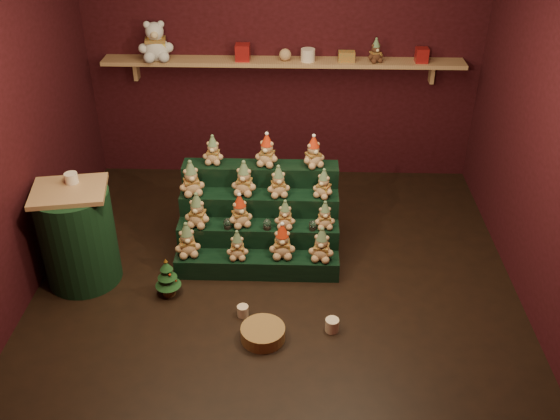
{
  "coord_description": "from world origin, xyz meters",
  "views": [
    {
      "loc": [
        0.16,
        -4.16,
        3.31
      ],
      "look_at": [
        0.02,
        0.25,
        0.57
      ],
      "focal_mm": 40.0,
      "sensor_mm": 36.0,
      "label": 1
    }
  ],
  "objects_px": {
    "riser_tier_front": "(257,265)",
    "side_table": "(78,236)",
    "snow_globe_a": "(228,223)",
    "snow_globe_c": "(313,225)",
    "mug_right": "(332,325)",
    "wicker_basket": "(263,333)",
    "mug_left": "(243,311)",
    "white_bear": "(155,36)",
    "snow_globe_b": "(267,224)",
    "brown_bear": "(376,51)",
    "mini_christmas_tree": "(167,277)"
  },
  "relations": [
    {
      "from": "riser_tier_front",
      "to": "side_table",
      "type": "height_order",
      "value": "side_table"
    },
    {
      "from": "snow_globe_a",
      "to": "white_bear",
      "type": "xyz_separation_m",
      "value": [
        -0.82,
        1.56,
        1.15
      ]
    },
    {
      "from": "side_table",
      "to": "wicker_basket",
      "type": "relative_size",
      "value": 2.61
    },
    {
      "from": "riser_tier_front",
      "to": "snow_globe_a",
      "type": "relative_size",
      "value": 14.94
    },
    {
      "from": "riser_tier_front",
      "to": "brown_bear",
      "type": "distance_m",
      "value": 2.43
    },
    {
      "from": "riser_tier_front",
      "to": "side_table",
      "type": "distance_m",
      "value": 1.51
    },
    {
      "from": "wicker_basket",
      "to": "brown_bear",
      "type": "bearing_deg",
      "value": 68.67
    },
    {
      "from": "snow_globe_b",
      "to": "snow_globe_c",
      "type": "height_order",
      "value": "snow_globe_b"
    },
    {
      "from": "snow_globe_b",
      "to": "white_bear",
      "type": "bearing_deg",
      "value": 126.66
    },
    {
      "from": "side_table",
      "to": "brown_bear",
      "type": "xyz_separation_m",
      "value": [
        2.54,
        1.82,
        1.0
      ]
    },
    {
      "from": "riser_tier_front",
      "to": "mug_left",
      "type": "height_order",
      "value": "riser_tier_front"
    },
    {
      "from": "snow_globe_a",
      "to": "mug_left",
      "type": "bearing_deg",
      "value": -75.82
    },
    {
      "from": "mug_right",
      "to": "snow_globe_c",
      "type": "bearing_deg",
      "value": 99.75
    },
    {
      "from": "mug_right",
      "to": "wicker_basket",
      "type": "bearing_deg",
      "value": -168.54
    },
    {
      "from": "mug_right",
      "to": "wicker_basket",
      "type": "relative_size",
      "value": 0.32
    },
    {
      "from": "snow_globe_c",
      "to": "wicker_basket",
      "type": "height_order",
      "value": "snow_globe_c"
    },
    {
      "from": "side_table",
      "to": "white_bear",
      "type": "relative_size",
      "value": 1.83
    },
    {
      "from": "snow_globe_a",
      "to": "mini_christmas_tree",
      "type": "bearing_deg",
      "value": -134.66
    },
    {
      "from": "riser_tier_front",
      "to": "snow_globe_a",
      "type": "distance_m",
      "value": 0.44
    },
    {
      "from": "mini_christmas_tree",
      "to": "mug_right",
      "type": "xyz_separation_m",
      "value": [
        1.33,
        -0.39,
        -0.12
      ]
    },
    {
      "from": "brown_bear",
      "to": "snow_globe_c",
      "type": "bearing_deg",
      "value": -134.3
    },
    {
      "from": "snow_globe_b",
      "to": "snow_globe_c",
      "type": "bearing_deg",
      "value": 0.0
    },
    {
      "from": "side_table",
      "to": "mini_christmas_tree",
      "type": "height_order",
      "value": "side_table"
    },
    {
      "from": "mini_christmas_tree",
      "to": "snow_globe_c",
      "type": "bearing_deg",
      "value": 21.23
    },
    {
      "from": "mug_left",
      "to": "riser_tier_front",
      "type": "bearing_deg",
      "value": 81.67
    },
    {
      "from": "white_bear",
      "to": "snow_globe_b",
      "type": "bearing_deg",
      "value": -62.84
    },
    {
      "from": "snow_globe_c",
      "to": "side_table",
      "type": "xyz_separation_m",
      "value": [
        -1.93,
        -0.26,
        0.03
      ]
    },
    {
      "from": "snow_globe_b",
      "to": "brown_bear",
      "type": "distance_m",
      "value": 2.11
    },
    {
      "from": "snow_globe_c",
      "to": "mug_right",
      "type": "bearing_deg",
      "value": -80.25
    },
    {
      "from": "snow_globe_a",
      "to": "side_table",
      "type": "xyz_separation_m",
      "value": [
        -1.21,
        -0.26,
        0.03
      ]
    },
    {
      "from": "snow_globe_b",
      "to": "mug_left",
      "type": "distance_m",
      "value": 0.81
    },
    {
      "from": "side_table",
      "to": "mug_left",
      "type": "xyz_separation_m",
      "value": [
        1.38,
        -0.44,
        -0.39
      ]
    },
    {
      "from": "snow_globe_c",
      "to": "mug_left",
      "type": "height_order",
      "value": "snow_globe_c"
    },
    {
      "from": "snow_globe_a",
      "to": "snow_globe_b",
      "type": "xyz_separation_m",
      "value": [
        0.34,
        0.0,
        0.0
      ]
    },
    {
      "from": "side_table",
      "to": "mug_right",
      "type": "height_order",
      "value": "side_table"
    },
    {
      "from": "riser_tier_front",
      "to": "mug_right",
      "type": "xyz_separation_m",
      "value": [
        0.62,
        -0.69,
        -0.04
      ]
    },
    {
      "from": "white_bear",
      "to": "brown_bear",
      "type": "distance_m",
      "value": 2.16
    },
    {
      "from": "riser_tier_front",
      "to": "wicker_basket",
      "type": "distance_m",
      "value": 0.81
    },
    {
      "from": "snow_globe_b",
      "to": "wicker_basket",
      "type": "xyz_separation_m",
      "value": [
        0.01,
        -0.96,
        -0.36
      ]
    },
    {
      "from": "snow_globe_a",
      "to": "snow_globe_b",
      "type": "relative_size",
      "value": 0.98
    },
    {
      "from": "mug_right",
      "to": "white_bear",
      "type": "xyz_separation_m",
      "value": [
        -1.7,
        2.41,
        1.51
      ]
    },
    {
      "from": "mug_left",
      "to": "white_bear",
      "type": "bearing_deg",
      "value": 113.81
    },
    {
      "from": "side_table",
      "to": "mini_christmas_tree",
      "type": "relative_size",
      "value": 2.43
    },
    {
      "from": "wicker_basket",
      "to": "snow_globe_c",
      "type": "bearing_deg",
      "value": 68.51
    },
    {
      "from": "snow_globe_a",
      "to": "mug_right",
      "type": "bearing_deg",
      "value": -44.28
    },
    {
      "from": "brown_bear",
      "to": "snow_globe_b",
      "type": "bearing_deg",
      "value": -145.6
    },
    {
      "from": "mini_christmas_tree",
      "to": "white_bear",
      "type": "bearing_deg",
      "value": 100.3
    },
    {
      "from": "side_table",
      "to": "mini_christmas_tree",
      "type": "xyz_separation_m",
      "value": [
        0.75,
        -0.2,
        -0.26
      ]
    },
    {
      "from": "snow_globe_b",
      "to": "mug_right",
      "type": "relative_size",
      "value": 0.9
    },
    {
      "from": "snow_globe_c",
      "to": "mug_left",
      "type": "relative_size",
      "value": 0.97
    }
  ]
}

